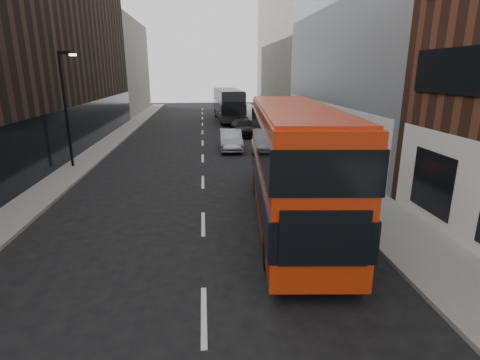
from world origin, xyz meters
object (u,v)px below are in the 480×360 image
object	(u,v)px
grey_bus	(228,104)
car_c	(244,127)
car_a	(272,167)
street_lamp	(66,102)
car_b	(231,140)
red_bus	(292,160)

from	to	relation	value
grey_bus	car_c	bearing A→B (deg)	-88.32
grey_bus	car_a	size ratio (longest dim) A/B	3.38
grey_bus	street_lamp	bearing A→B (deg)	-118.93
car_a	car_b	world-z (taller)	car_b
red_bus	grey_bus	bearing A→B (deg)	95.78
grey_bus	car_b	distance (m)	18.25
car_a	red_bus	bearing A→B (deg)	-100.12
street_lamp	red_bus	bearing A→B (deg)	-40.87
street_lamp	car_b	world-z (taller)	street_lamp
red_bus	car_a	world-z (taller)	red_bus
car_a	car_b	bearing A→B (deg)	96.23
red_bus	car_b	xyz separation A→B (m)	(-1.31, 15.12, -1.85)
car_a	car_b	size ratio (longest dim) A/B	0.74
street_lamp	car_c	size ratio (longest dim) A/B	1.34
street_lamp	grey_bus	distance (m)	25.89
red_bus	grey_bus	world-z (taller)	red_bus
red_bus	street_lamp	bearing A→B (deg)	144.39
car_b	car_c	world-z (taller)	car_b
red_bus	car_c	world-z (taller)	red_bus
grey_bus	car_c	xyz separation A→B (m)	(0.83, -11.26, -1.31)
grey_bus	car_c	size ratio (longest dim) A/B	2.31
red_bus	car_a	distance (m)	7.19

